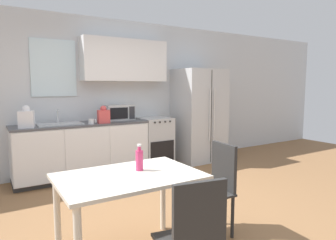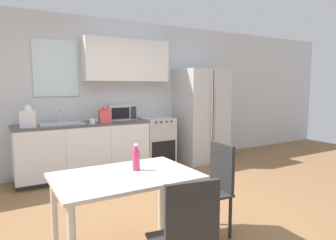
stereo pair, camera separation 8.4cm
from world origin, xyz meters
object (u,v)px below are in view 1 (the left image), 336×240
object	(u,v)px
dining_chair_side	(217,182)
drink_bottle	(139,160)
oven_range	(154,142)
refrigerator	(199,115)
dining_table	(129,187)
coffee_mug	(92,121)
microwave	(119,112)
dining_chair_near	(194,236)

from	to	relation	value
dining_chair_side	drink_bottle	world-z (taller)	drink_bottle
oven_range	refrigerator	size ratio (longest dim) A/B	0.50
refrigerator	dining_table	size ratio (longest dim) A/B	1.55
coffee_mug	drink_bottle	size ratio (longest dim) A/B	0.53
oven_range	microwave	size ratio (longest dim) A/B	1.83
dining_chair_near	dining_chair_side	xyz separation A→B (m)	(0.86, 0.77, 0.00)
microwave	dining_chair_near	distance (m)	3.64
dining_chair_side	dining_chair_near	bearing A→B (deg)	135.51
dining_chair_near	dining_table	bearing A→B (deg)	108.04
oven_range	dining_table	distance (m)	3.10
refrigerator	coffee_mug	distance (m)	2.25
oven_range	dining_chair_near	bearing A→B (deg)	-114.92
oven_range	drink_bottle	world-z (taller)	drink_bottle
microwave	drink_bottle	size ratio (longest dim) A/B	2.13
refrigerator	dining_chair_near	xyz separation A→B (m)	(-2.57, -3.30, -0.38)
refrigerator	dining_chair_near	bearing A→B (deg)	-127.90
microwave	oven_range	bearing A→B (deg)	-10.29
dining_table	coffee_mug	bearing A→B (deg)	79.79
microwave	dining_table	bearing A→B (deg)	-110.71
drink_bottle	dining_chair_side	bearing A→B (deg)	-5.62
dining_table	drink_bottle	size ratio (longest dim) A/B	5.00
dining_chair_near	microwave	bearing A→B (deg)	85.32
dining_table	drink_bottle	xyz separation A→B (m)	(0.13, 0.07, 0.21)
dining_table	dining_chair_near	distance (m)	0.79
dining_chair_near	dining_chair_side	size ratio (longest dim) A/B	1.00
microwave	coffee_mug	world-z (taller)	microwave
microwave	drink_bottle	world-z (taller)	microwave
refrigerator	oven_range	bearing A→B (deg)	176.05
microwave	dining_chair_near	world-z (taller)	microwave
dining_chair_near	drink_bottle	xyz separation A→B (m)	(0.02, 0.85, 0.33)
dining_chair_side	drink_bottle	distance (m)	0.90
microwave	drink_bottle	xyz separation A→B (m)	(-0.89, -2.64, -0.18)
oven_range	coffee_mug	xyz separation A→B (m)	(-1.24, -0.19, 0.49)
dining_table	dining_chair_side	bearing A→B (deg)	-0.53
dining_chair_near	drink_bottle	distance (m)	0.91
oven_range	coffee_mug	distance (m)	1.35
oven_range	dining_chair_near	distance (m)	3.72
dining_table	refrigerator	bearing A→B (deg)	43.32
microwave	coffee_mug	bearing A→B (deg)	-152.29
coffee_mug	dining_table	xyz separation A→B (m)	(-0.43, -2.40, -0.29)
coffee_mug	drink_bottle	distance (m)	2.35
refrigerator	drink_bottle	distance (m)	3.54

